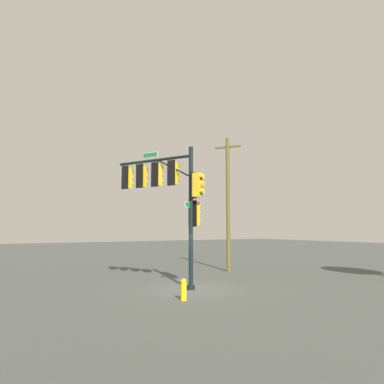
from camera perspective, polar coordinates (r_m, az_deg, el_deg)
ground_plane at (r=17.33m, az=-0.18°, el=-14.75°), size 120.00×120.00×0.00m
signal_pole_assembly at (r=18.02m, az=-3.60°, el=0.56°), size 4.75×2.60×6.57m
utility_pole at (r=24.47m, az=5.56°, el=-1.38°), size 1.58×1.08×8.75m
fire_hydrant at (r=14.72m, az=-1.30°, el=-14.76°), size 0.33×0.24×0.83m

